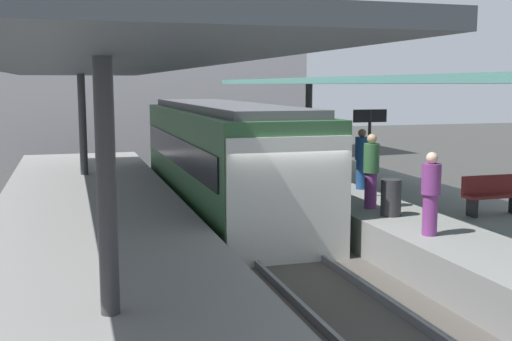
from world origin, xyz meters
TOP-DOWN VIEW (x-y plane):
  - ground_plane at (0.00, 0.00)m, footprint 80.00×80.00m
  - platform_left at (-3.80, 0.00)m, footprint 4.40×28.00m
  - platform_right at (3.80, 0.00)m, footprint 4.40×28.00m
  - track_ballast at (0.00, 0.00)m, footprint 3.20×28.00m
  - rail_near_side at (-0.72, 0.00)m, footprint 0.08×28.00m
  - rail_far_side at (0.72, 0.00)m, footprint 0.08×28.00m
  - commuter_train at (0.00, 4.78)m, footprint 2.78×11.54m
  - canopy_left at (-3.80, 1.40)m, footprint 4.18×21.00m
  - canopy_right at (3.80, 1.40)m, footprint 4.18×21.00m
  - platform_bench at (4.59, -1.22)m, footprint 1.40×0.41m
  - platform_sign at (3.02, 1.57)m, footprint 0.90×0.08m
  - litter_bin at (2.42, -0.69)m, footprint 0.44×0.44m
  - passenger_near_bench at (2.38, 0.20)m, footprint 0.36×0.36m
  - passenger_mid_platform at (2.25, -2.48)m, footprint 0.36×0.36m
  - passenger_far_end at (3.36, 2.66)m, footprint 0.36×0.36m
  - station_building_backdrop at (-1.67, 20.00)m, footprint 18.00×6.00m

SIDE VIEW (x-z plane):
  - ground_plane at x=0.00m, z-range 0.00..0.00m
  - track_ballast at x=0.00m, z-range 0.00..0.20m
  - rail_near_side at x=-0.72m, z-range 0.20..0.34m
  - rail_far_side at x=0.72m, z-range 0.20..0.34m
  - platform_left at x=-3.80m, z-range 0.00..1.00m
  - platform_right at x=3.80m, z-range 0.00..1.00m
  - litter_bin at x=2.42m, z-range 1.00..1.80m
  - platform_bench at x=4.59m, z-range 1.03..1.89m
  - commuter_train at x=0.00m, z-range 0.18..3.28m
  - passenger_mid_platform at x=2.25m, z-range 1.03..2.61m
  - passenger_far_end at x=3.36m, z-range 1.03..2.67m
  - passenger_near_bench at x=2.38m, z-range 1.03..2.75m
  - platform_sign at x=3.02m, z-range 1.52..3.73m
  - canopy_right at x=3.80m, z-range 2.39..5.40m
  - canopy_left at x=-3.80m, z-range 2.54..5.86m
  - station_building_backdrop at x=-1.67m, z-range 0.00..11.00m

